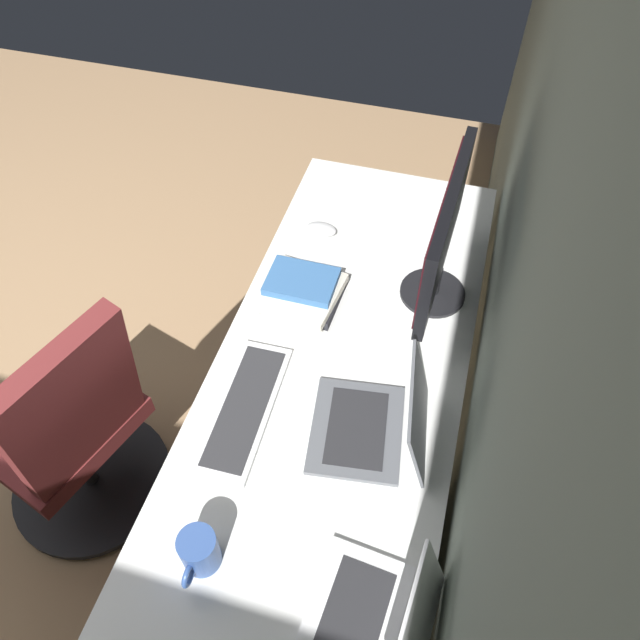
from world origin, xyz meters
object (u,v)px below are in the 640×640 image
(keyboard_main, at_px, (245,408))
(drawer_pedestal, at_px, (317,532))
(coffee_mug, at_px, (199,551))
(office_chair, at_px, (71,435))
(laptop_leftmost, at_px, (375,632))
(monitor_primary, at_px, (443,236))
(laptop_left, at_px, (380,423))
(mouse_main, at_px, (321,229))
(book_stack_near, at_px, (301,291))

(keyboard_main, bearing_deg, drawer_pedestal, 61.34)
(coffee_mug, distance_m, office_chair, 0.76)
(laptop_leftmost, relative_size, coffee_mug, 2.78)
(drawer_pedestal, xyz_separation_m, coffee_mug, (0.27, -0.19, 0.44))
(laptop_leftmost, distance_m, coffee_mug, 0.41)
(monitor_primary, distance_m, laptop_leftmost, 1.01)
(laptop_left, bearing_deg, coffee_mug, -36.55)
(mouse_main, bearing_deg, book_stack_near, 4.42)
(monitor_primary, bearing_deg, drawer_pedestal, -14.53)
(mouse_main, bearing_deg, drawer_pedestal, 14.98)
(monitor_primary, bearing_deg, laptop_left, -5.60)
(monitor_primary, height_order, office_chair, monitor_primary)
(keyboard_main, xyz_separation_m, book_stack_near, (-0.41, 0.03, 0.03))
(drawer_pedestal, distance_m, laptop_left, 0.48)
(drawer_pedestal, relative_size, keyboard_main, 1.64)
(laptop_leftmost, distance_m, book_stack_near, 0.95)
(laptop_leftmost, bearing_deg, coffee_mug, -96.94)
(keyboard_main, height_order, office_chair, office_chair)
(laptop_left, distance_m, mouse_main, 0.78)
(mouse_main, xyz_separation_m, coffee_mug, (1.11, 0.04, 0.04))
(mouse_main, xyz_separation_m, office_chair, (0.80, -0.57, -0.29))
(keyboard_main, bearing_deg, office_chair, -81.78)
(drawer_pedestal, relative_size, laptop_leftmost, 1.98)
(laptop_left, height_order, keyboard_main, laptop_left)
(keyboard_main, relative_size, coffee_mug, 3.35)
(mouse_main, height_order, coffee_mug, coffee_mug)
(book_stack_near, bearing_deg, drawer_pedestal, 20.61)
(monitor_primary, xyz_separation_m, laptop_leftmost, (0.99, 0.04, -0.19))
(monitor_primary, xyz_separation_m, keyboard_main, (0.55, -0.41, -0.23))
(drawer_pedestal, height_order, coffee_mug, coffee_mug)
(mouse_main, bearing_deg, keyboard_main, -0.41)
(keyboard_main, bearing_deg, coffee_mug, 6.39)
(laptop_left, bearing_deg, laptop_leftmost, 11.01)
(keyboard_main, height_order, mouse_main, mouse_main)
(drawer_pedestal, relative_size, book_stack_near, 2.71)
(mouse_main, distance_m, office_chair, 1.03)
(laptop_leftmost, distance_m, laptop_left, 0.48)
(monitor_primary, bearing_deg, book_stack_near, -70.27)
(laptop_leftmost, xyz_separation_m, coffee_mug, (-0.05, -0.40, 0.01))
(monitor_primary, height_order, laptop_leftmost, monitor_primary)
(monitor_primary, bearing_deg, coffee_mug, -21.11)
(laptop_leftmost, height_order, book_stack_near, laptop_leftmost)
(mouse_main, relative_size, book_stack_near, 0.41)
(office_chair, bearing_deg, monitor_primary, 122.90)
(laptop_leftmost, height_order, coffee_mug, laptop_leftmost)
(laptop_leftmost, xyz_separation_m, book_stack_near, (-0.85, -0.42, -0.01))
(book_stack_near, height_order, coffee_mug, coffee_mug)
(drawer_pedestal, height_order, book_stack_near, book_stack_near)
(drawer_pedestal, relative_size, mouse_main, 6.68)
(book_stack_near, bearing_deg, laptop_leftmost, 26.11)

